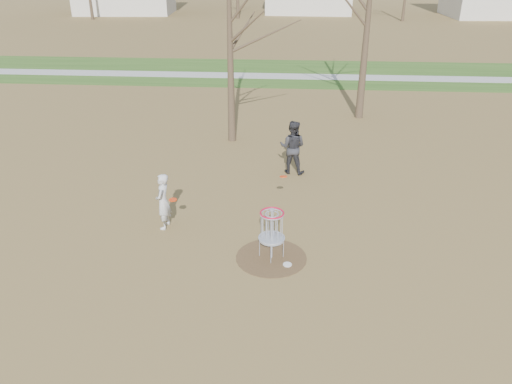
# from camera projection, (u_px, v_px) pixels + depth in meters

# --- Properties ---
(ground) EXTENTS (160.00, 160.00, 0.00)m
(ground) POSITION_uv_depth(u_px,v_px,m) (271.00, 258.00, 12.61)
(ground) COLOR brown
(ground) RESTS_ON ground
(green_band) EXTENTS (160.00, 8.00, 0.01)m
(green_band) POSITION_uv_depth(u_px,v_px,m) (287.00, 73.00, 31.43)
(green_band) COLOR #2D5119
(green_band) RESTS_ON ground
(footpath) EXTENTS (160.00, 1.50, 0.01)m
(footpath) POSITION_uv_depth(u_px,v_px,m) (287.00, 76.00, 30.53)
(footpath) COLOR #9E9E99
(footpath) RESTS_ON green_band
(dirt_circle) EXTENTS (1.80, 1.80, 0.01)m
(dirt_circle) POSITION_uv_depth(u_px,v_px,m) (271.00, 257.00, 12.61)
(dirt_circle) COLOR #47331E
(dirt_circle) RESTS_ON ground
(player_standing) EXTENTS (0.43, 0.61, 1.61)m
(player_standing) POSITION_uv_depth(u_px,v_px,m) (163.00, 202.00, 13.64)
(player_standing) COLOR silver
(player_standing) RESTS_ON ground
(player_throwing) EXTENTS (1.04, 0.89, 1.87)m
(player_throwing) POSITION_uv_depth(u_px,v_px,m) (292.00, 147.00, 17.03)
(player_throwing) COLOR #2C2C30
(player_throwing) RESTS_ON ground
(disc_grounded) EXTENTS (0.22, 0.22, 0.02)m
(disc_grounded) POSITION_uv_depth(u_px,v_px,m) (287.00, 264.00, 12.30)
(disc_grounded) COLOR silver
(disc_grounded) RESTS_ON dirt_circle
(discs_in_play) EXTENTS (3.13, 1.54, 0.23)m
(discs_in_play) POSITION_uv_depth(u_px,v_px,m) (233.00, 187.00, 13.74)
(discs_in_play) COLOR #F2390C
(discs_in_play) RESTS_ON ground
(disc_golf_basket) EXTENTS (0.64, 0.64, 1.35)m
(disc_golf_basket) POSITION_uv_depth(u_px,v_px,m) (272.00, 226.00, 12.21)
(disc_golf_basket) COLOR #9EA3AD
(disc_golf_basket) RESTS_ON ground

